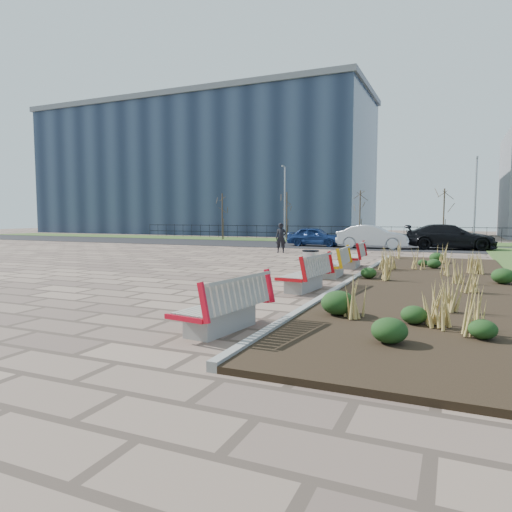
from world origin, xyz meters
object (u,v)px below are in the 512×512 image
at_px(bench_d, 351,255).
at_px(lamp_west, 285,204).
at_px(car_silver, 373,237).
at_px(lamp_east, 475,202).
at_px(bench_c, 333,262).
at_px(car_blue, 315,237).
at_px(car_black, 450,237).
at_px(pedestrian, 281,238).
at_px(bench_a, 221,303).
at_px(bench_b, 304,273).
at_px(litter_bin, 310,265).

bearing_deg(bench_d, lamp_west, 114.38).
height_order(car_silver, lamp_east, lamp_east).
height_order(bench_c, car_blue, car_blue).
height_order(car_blue, car_silver, car_silver).
height_order(bench_c, car_black, car_black).
height_order(pedestrian, lamp_east, lamp_east).
relative_size(bench_a, bench_d, 1.00).
bearing_deg(lamp_west, bench_b, -68.72).
relative_size(bench_d, car_silver, 0.47).
xyz_separation_m(car_silver, lamp_west, (-7.99, 5.52, 2.28)).
bearing_deg(car_black, bench_d, 157.01).
bearing_deg(bench_d, litter_bin, -102.18).
height_order(bench_c, lamp_west, lamp_west).
bearing_deg(bench_c, pedestrian, 116.92).
bearing_deg(litter_bin, lamp_west, 112.24).
distance_m(bench_a, bench_d, 11.17).
bearing_deg(bench_d, pedestrian, 128.11).
bearing_deg(bench_a, car_black, 89.35).
bearing_deg(bench_a, lamp_east, 87.71).
relative_size(bench_b, pedestrian, 1.25).
height_order(bench_a, bench_d, same).
distance_m(car_blue, car_silver, 4.00).
bearing_deg(litter_bin, car_blue, 105.69).
xyz_separation_m(car_silver, car_black, (4.50, 0.94, 0.03)).
xyz_separation_m(bench_b, car_blue, (-4.96, 18.15, 0.17)).
distance_m(bench_d, car_black, 12.73).
bearing_deg(bench_c, bench_d, 86.61).
bearing_deg(lamp_west, car_black, -20.15).
xyz_separation_m(litter_bin, lamp_west, (-8.44, 20.63, 2.58)).
xyz_separation_m(bench_b, lamp_west, (-9.00, 23.11, 2.54)).
xyz_separation_m(litter_bin, car_black, (4.06, 16.05, 0.33)).
height_order(bench_b, lamp_east, lamp_east).
xyz_separation_m(bench_b, pedestrian, (-5.19, 12.08, 0.34)).
bearing_deg(car_silver, car_blue, 79.15).
bearing_deg(pedestrian, lamp_east, 30.21).
xyz_separation_m(litter_bin, lamp_east, (5.56, 20.63, 2.58)).
xyz_separation_m(bench_c, lamp_east, (5.00, 19.91, 2.54)).
bearing_deg(car_silver, bench_d, -177.58).
relative_size(car_blue, car_silver, 0.85).
relative_size(litter_bin, lamp_east, 0.15).
distance_m(litter_bin, lamp_west, 22.44).
distance_m(car_blue, lamp_west, 6.82).
bearing_deg(bench_c, lamp_west, 110.93).
relative_size(car_blue, lamp_east, 0.63).
bearing_deg(litter_bin, bench_b, -77.19).
xyz_separation_m(bench_c, litter_bin, (-0.56, -0.72, -0.04)).
bearing_deg(bench_a, litter_bin, 102.22).
distance_m(bench_d, lamp_west, 19.25).
relative_size(bench_b, car_black, 0.40).
distance_m(car_silver, car_black, 4.60).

